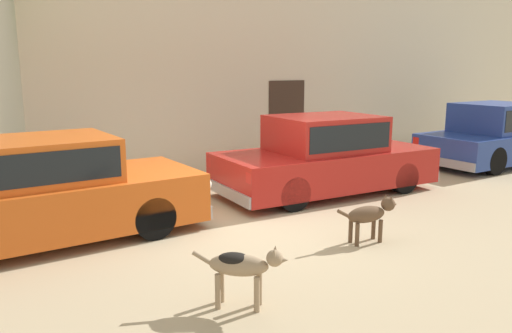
{
  "coord_description": "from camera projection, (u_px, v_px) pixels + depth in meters",
  "views": [
    {
      "loc": [
        -3.87,
        -6.31,
        2.43
      ],
      "look_at": [
        0.25,
        0.2,
        0.9
      ],
      "focal_mm": 35.17,
      "sensor_mm": 36.0,
      "label": 1
    }
  ],
  "objects": [
    {
      "name": "parked_sedan_third",
      "position": [
        495.0,
        135.0,
        12.67
      ],
      "size": [
        4.28,
        1.82,
        1.55
      ],
      "rotation": [
        0.0,
        0.0,
        0.0
      ],
      "color": "navy",
      "rests_on": "ground_plane"
    },
    {
      "name": "stray_dog_spotted",
      "position": [
        242.0,
        266.0,
        5.08
      ],
      "size": [
        0.79,
        0.72,
        0.67
      ],
      "rotation": [
        0.0,
        0.0,
        5.56
      ],
      "color": "#997F60",
      "rests_on": "ground_plane"
    },
    {
      "name": "stray_dog_tan",
      "position": [
        371.0,
        214.0,
        7.02
      ],
      "size": [
        1.01,
        0.3,
        0.65
      ],
      "rotation": [
        0.0,
        0.0,
        6.13
      ],
      "color": "brown",
      "rests_on": "ground_plane"
    },
    {
      "name": "parked_sedan_second",
      "position": [
        325.0,
        155.0,
        9.79
      ],
      "size": [
        4.54,
        2.08,
        1.51
      ],
      "rotation": [
        0.0,
        0.0,
        -0.06
      ],
      "color": "#AD1E19",
      "rests_on": "ground_plane"
    },
    {
      "name": "ground_plane",
      "position": [
        249.0,
        227.0,
        7.73
      ],
      "size": [
        80.0,
        80.0,
        0.0
      ],
      "primitive_type": "plane",
      "color": "tan"
    },
    {
      "name": "parked_sedan_nearest",
      "position": [
        42.0,
        191.0,
        7.03
      ],
      "size": [
        4.55,
        1.91,
        1.47
      ],
      "rotation": [
        0.0,
        0.0,
        0.02
      ],
      "color": "#D15619",
      "rests_on": "ground_plane"
    }
  ]
}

